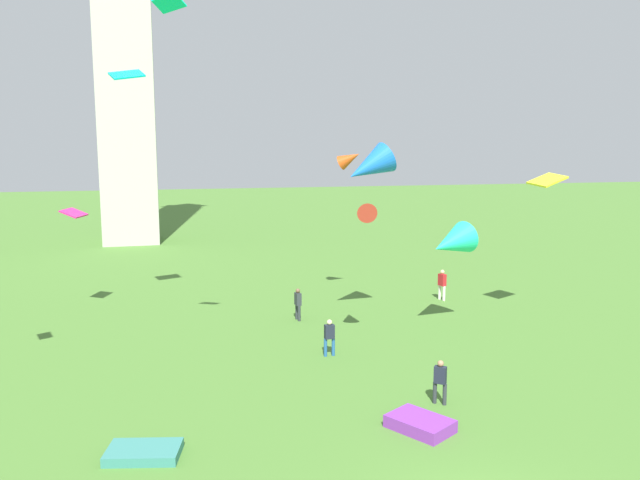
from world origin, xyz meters
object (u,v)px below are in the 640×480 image
person_2 (442,283)px  kite_flying_1 (547,180)px  person_3 (329,335)px  kite_flying_3 (350,158)px  kite_flying_2 (169,3)px  kite_flying_0 (366,209)px  kite_flying_4 (451,243)px  kite_flying_6 (127,75)px  kite_flying_8 (74,213)px  kite_bundle_0 (144,452)px  person_1 (440,379)px  kite_bundle_1 (420,424)px  kite_flying_5 (369,167)px  person_0 (298,302)px

person_2 → kite_flying_1: bearing=-164.2°
person_3 → kite_flying_3: kite_flying_3 is taller
kite_flying_2 → person_3: bearing=42.5°
kite_flying_0 → kite_flying_4: 5.40m
kite_flying_4 → kite_flying_6: size_ratio=1.57×
kite_flying_0 → kite_flying_1: 10.30m
kite_flying_8 → kite_bundle_0: (3.68, -16.84, -5.23)m
person_2 → person_1: bearing=140.8°
kite_flying_4 → kite_bundle_1: kite_flying_4 is taller
person_2 → kite_flying_1: (2.98, -5.22, 6.13)m
kite_flying_1 → kite_flying_4: kite_flying_1 is taller
kite_bundle_1 → person_2: bearing=62.7°
kite_flying_0 → kite_flying_4: bearing=-149.3°
person_1 → kite_flying_2: 16.29m
kite_flying_0 → kite_flying_8: kite_flying_0 is taller
person_2 → person_3: bearing=117.7°
person_1 → person_2: size_ratio=0.88×
person_1 → kite_flying_5: bearing=126.3°
kite_bundle_0 → person_2: bearing=42.7°
kite_flying_8 → kite_flying_4: bearing=-93.0°
kite_flying_1 → kite_flying_4: (-5.26, -0.38, -2.87)m
kite_flying_2 → kite_flying_6: size_ratio=0.69×
kite_flying_8 → kite_flying_1: bearing=-87.3°
kite_flying_1 → kite_flying_2: size_ratio=1.58×
person_0 → kite_flying_4: bearing=-125.5°
kite_flying_4 → kite_flying_6: 17.81m
person_3 → kite_flying_1: (11.78, 2.59, 6.24)m
person_3 → kite_flying_0: bearing=-165.1°
kite_flying_3 → kite_bundle_0: kite_flying_3 is taller
kite_flying_0 → kite_flying_2: size_ratio=1.18×
person_3 → kite_flying_3: bearing=-115.2°
person_3 → kite_flying_5: size_ratio=0.56×
kite_flying_1 → kite_flying_4: size_ratio=0.69×
kite_flying_1 → kite_bundle_1: bearing=-154.3°
kite_flying_2 → kite_flying_8: kite_flying_2 is taller
kite_flying_4 → person_3: bearing=-95.6°
person_0 → kite_flying_3: bearing=-59.0°
person_0 → person_3: bearing=173.5°
kite_flying_3 → kite_flying_6: kite_flying_6 is taller
kite_flying_0 → kite_flying_2: 11.07m
person_2 → kite_flying_2: size_ratio=1.42×
person_2 → kite_bundle_0: (-16.20, -14.92, -0.86)m
kite_flying_1 → person_2: bearing=102.7°
person_2 → kite_flying_5: size_ratio=0.63×
person_0 → person_1: size_ratio=1.06×
person_1 → kite_flying_4: kite_flying_4 is taller
person_2 → kite_flying_2: kite_flying_2 is taller
kite_flying_3 → kite_flying_6: size_ratio=0.90×
person_3 → kite_bundle_0: bearing=40.6°
kite_flying_1 → kite_flying_6: 21.37m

